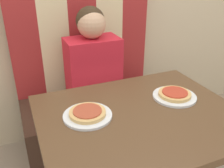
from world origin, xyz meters
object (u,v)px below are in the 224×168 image
at_px(plate_right, 174,96).
at_px(pizza_left, 87,113).
at_px(person, 93,59).
at_px(plate_left, 88,116).
at_px(pizza_right, 175,94).

xyz_separation_m(plate_right, pizza_left, (-0.46, 0.00, 0.02)).
bearing_deg(person, plate_left, -110.58).
relative_size(plate_left, pizza_right, 1.34).
height_order(person, pizza_right, person).
xyz_separation_m(plate_left, pizza_right, (0.46, 0.00, 0.02)).
height_order(plate_left, pizza_left, pizza_left).
bearing_deg(pizza_left, person, 69.42).
bearing_deg(pizza_left, plate_right, 0.00).
xyz_separation_m(person, pizza_left, (-0.23, -0.62, -0.01)).
distance_m(person, plate_right, 0.66).
relative_size(plate_right, pizza_left, 1.34).
bearing_deg(pizza_right, pizza_left, 180.00).
height_order(plate_left, pizza_right, pizza_right).
bearing_deg(plate_right, pizza_right, 180.00).
xyz_separation_m(person, plate_right, (0.23, -0.62, -0.03)).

